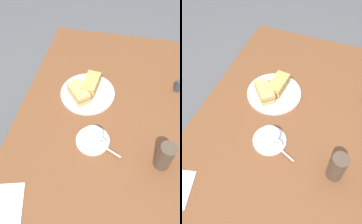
# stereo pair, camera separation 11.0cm
# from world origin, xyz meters

# --- Properties ---
(ground_plane) EXTENTS (6.00, 6.00, 0.00)m
(ground_plane) POSITION_xyz_m (0.00, 0.00, 0.00)
(ground_plane) COLOR #525255
(dining_table) EXTENTS (1.24, 0.82, 0.71)m
(dining_table) POSITION_xyz_m (0.00, 0.00, 0.59)
(dining_table) COLOR brown
(dining_table) RESTS_ON ground_plane
(sandwich_plate) EXTENTS (0.27, 0.27, 0.01)m
(sandwich_plate) POSITION_xyz_m (-0.08, -0.10, 0.72)
(sandwich_plate) COLOR white
(sandwich_plate) RESTS_ON dining_table
(sandwich_front) EXTENTS (0.14, 0.08, 0.06)m
(sandwich_front) POSITION_xyz_m (-0.11, -0.09, 0.75)
(sandwich_front) COLOR tan
(sandwich_front) RESTS_ON sandwich_plate
(sandwich_back) EXTENTS (0.14, 0.14, 0.05)m
(sandwich_back) POSITION_xyz_m (-0.04, -0.14, 0.75)
(sandwich_back) COLOR tan
(sandwich_back) RESTS_ON sandwich_plate
(coffee_saucer) EXTENTS (0.15, 0.15, 0.01)m
(coffee_saucer) POSITION_xyz_m (0.19, -0.02, 0.72)
(coffee_saucer) COLOR white
(coffee_saucer) RESTS_ON dining_table
(coffee_cup) EXTENTS (0.08, 0.11, 0.05)m
(coffee_cup) POSITION_xyz_m (0.19, -0.02, 0.75)
(coffee_cup) COLOR white
(coffee_cup) RESTS_ON coffee_saucer
(spoon) EXTENTS (0.05, 0.09, 0.01)m
(spoon) POSITION_xyz_m (0.22, 0.05, 0.72)
(spoon) COLOR silver
(spoon) RESTS_ON coffee_saucer
(drinking_glass) EXTENTS (0.06, 0.06, 0.14)m
(drinking_glass) POSITION_xyz_m (0.24, 0.27, 0.78)
(drinking_glass) COLOR #48392D
(drinking_glass) RESTS_ON dining_table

